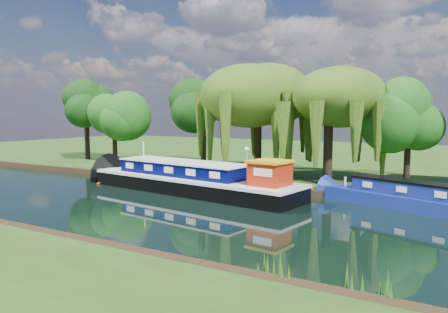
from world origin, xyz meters
The scene contains 14 objects.
ground centered at (0.00, 0.00, 0.00)m, with size 120.00×120.00×0.00m, color black.
far_bank centered at (0.00, 34.00, 0.23)m, with size 120.00×52.00×0.45m, color #1E3E11.
dutch_barge centered at (-1.00, 5.01, 0.90)m, with size 17.52×6.16×3.62m.
narrowboat centered at (14.18, 6.67, 0.66)m, with size 12.73×6.24×1.86m.
red_dinghy centered at (-8.98, 5.47, 0.00)m, with size 2.34×3.28×0.68m, color #9F200B.
willow_left centered at (-0.03, 13.56, 7.02)m, with size 7.54×7.54×9.04m.
willow_right centered at (6.64, 12.17, 6.27)m, with size 6.55×6.55×7.98m.
tree_far_left centered at (-17.05, 13.66, 5.48)m, with size 4.55×4.55×7.33m.
tree_far_back centered at (-22.42, 14.71, 6.18)m, with size 4.88×4.88×8.21m.
tree_far_mid centered at (-7.92, 17.02, 6.05)m, with size 4.96×4.96×8.11m.
tree_far_right centered at (12.08, 14.02, 5.14)m, with size 4.15×4.15×6.79m.
lamppost centered at (0.50, 10.50, 2.42)m, with size 0.36×0.36×2.56m.
mooring_posts centered at (-0.50, 8.40, 0.95)m, with size 19.16×0.16×1.00m.
reeds_near centered at (6.87, -7.57, 0.55)m, with size 33.70×1.50×1.10m.
Camera 1 is at (16.61, -20.67, 5.67)m, focal length 35.00 mm.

